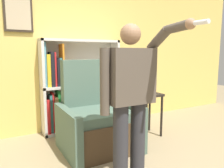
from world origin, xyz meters
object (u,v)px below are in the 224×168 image
armchair (97,121)px  person_standing (130,95)px  table_lamp (149,70)px  bookcase (72,88)px  side_table (148,103)px

armchair → person_standing: 1.05m
armchair → table_lamp: armchair is taller
person_standing → table_lamp: person_standing is taller
table_lamp → person_standing: bearing=-135.7°
bookcase → side_table: bookcase is taller
armchair → table_lamp: (0.91, 0.03, 0.67)m
bookcase → table_lamp: 1.31m
bookcase → side_table: bearing=-39.1°
person_standing → side_table: 1.41m
bookcase → side_table: 1.28m
side_table → armchair: bearing=-177.8°
bookcase → person_standing: (0.02, -1.74, 0.18)m
armchair → side_table: (0.91, 0.03, 0.14)m
bookcase → armchair: (0.07, -0.83, -0.36)m
armchair → side_table: bearing=2.2°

